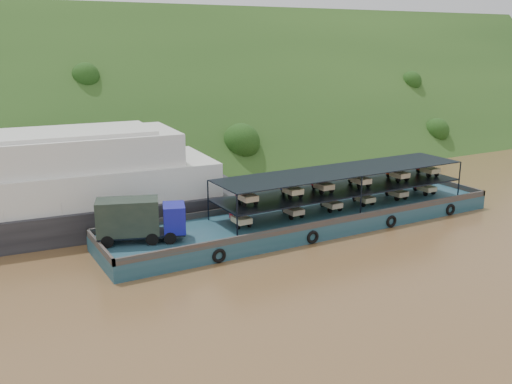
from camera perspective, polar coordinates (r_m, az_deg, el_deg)
ground at (r=46.10m, az=4.01°, el=-4.37°), size 160.00×160.00×0.00m
hillside at (r=77.64m, az=-10.79°, el=3.37°), size 140.00×39.60×39.60m
cargo_barge at (r=47.38m, az=4.27°, el=-2.45°), size 35.04×7.18×4.54m
passenger_ferry at (r=49.42m, az=-24.16°, el=-0.07°), size 40.96×13.41×8.15m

